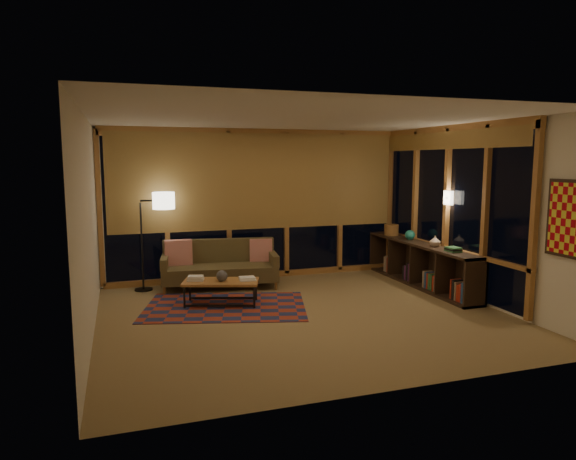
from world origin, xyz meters
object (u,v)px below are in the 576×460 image
object	(u,v)px
coffee_table	(221,293)
floor_lamp	(142,241)
sofa	(220,265)
bookshelf	(420,264)

from	to	relation	value
coffee_table	floor_lamp	xyz separation A→B (m)	(-1.06, 1.27, 0.64)
sofa	bookshelf	world-z (taller)	sofa
bookshelf	floor_lamp	bearing A→B (deg)	165.93
coffee_table	sofa	bearing A→B (deg)	97.98
sofa	coffee_table	size ratio (longest dim) A/B	1.72
bookshelf	sofa	bearing A→B (deg)	164.58
sofa	floor_lamp	distance (m)	1.34
floor_lamp	bookshelf	bearing A→B (deg)	1.78
coffee_table	floor_lamp	distance (m)	1.78
sofa	floor_lamp	world-z (taller)	floor_lamp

